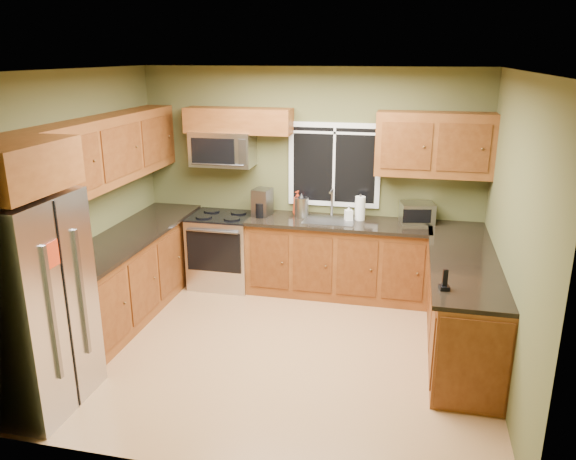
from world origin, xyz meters
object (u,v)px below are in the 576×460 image
at_px(kettle, 302,206).
at_px(cordless_phone, 445,284).
at_px(range, 223,250).
at_px(toaster_oven, 417,213).
at_px(coffee_maker, 262,203).
at_px(paper_towel_roll, 360,208).
at_px(soap_bottle_b, 349,213).
at_px(microwave, 223,149).
at_px(soap_bottle_a, 297,203).
at_px(refrigerator, 28,305).

relative_size(kettle, cordless_phone, 1.64).
bearing_deg(kettle, cordless_phone, -49.61).
bearing_deg(cordless_phone, range, 145.16).
bearing_deg(toaster_oven, range, -176.44).
bearing_deg(kettle, coffee_maker, -175.75).
height_order(range, paper_towel_roll, paper_towel_roll).
bearing_deg(soap_bottle_b, paper_towel_roll, 25.82).
height_order(microwave, cordless_phone, microwave).
xyz_separation_m(microwave, soap_bottle_a, (0.93, 0.04, -0.64)).
relative_size(kettle, paper_towel_roll, 0.96).
height_order(toaster_oven, paper_towel_roll, paper_towel_roll).
height_order(toaster_oven, soap_bottle_a, soap_bottle_a).
relative_size(paper_towel_roll, cordless_phone, 1.71).
bearing_deg(toaster_oven, paper_towel_roll, -177.66).
relative_size(range, toaster_oven, 2.18).
bearing_deg(toaster_oven, soap_bottle_a, 178.92).
height_order(coffee_maker, cordless_phone, coffee_maker).
distance_m(microwave, soap_bottle_a, 1.13).
height_order(refrigerator, soap_bottle_b, refrigerator).
distance_m(coffee_maker, cordless_phone, 2.79).
relative_size(paper_towel_roll, soap_bottle_b, 1.66).
bearing_deg(soap_bottle_a, toaster_oven, -1.08).
bearing_deg(toaster_oven, microwave, -179.73).
height_order(range, microwave, microwave).
relative_size(toaster_oven, cordless_phone, 2.34).
height_order(refrigerator, coffee_maker, refrigerator).
bearing_deg(refrigerator, toaster_oven, 43.68).
xyz_separation_m(coffee_maker, soap_bottle_a, (0.41, 0.14, -0.01)).
xyz_separation_m(coffee_maker, paper_towel_roll, (1.18, 0.08, -0.01)).
distance_m(coffee_maker, soap_bottle_a, 0.43).
height_order(soap_bottle_a, cordless_phone, soap_bottle_a).
xyz_separation_m(toaster_oven, cordless_phone, (0.24, -1.96, -0.06)).
relative_size(toaster_oven, soap_bottle_a, 1.44).
bearing_deg(range, paper_towel_roll, 4.03).
relative_size(toaster_oven, soap_bottle_b, 2.27).
bearing_deg(coffee_maker, cordless_phone, -41.53).
bearing_deg(cordless_phone, toaster_oven, 96.96).
bearing_deg(paper_towel_roll, kettle, -176.17).
bearing_deg(cordless_phone, microwave, 143.19).
relative_size(coffee_maker, soap_bottle_b, 1.76).
distance_m(microwave, cordless_phone, 3.34).
distance_m(coffee_maker, paper_towel_roll, 1.19).
relative_size(soap_bottle_b, cordless_phone, 1.03).
xyz_separation_m(refrigerator, microwave, (0.69, 2.91, 0.83)).
bearing_deg(cordless_phone, soap_bottle_a, 130.16).
relative_size(soap_bottle_a, cordless_phone, 1.62).
relative_size(microwave, toaster_oven, 1.77).
relative_size(coffee_maker, soap_bottle_a, 1.12).
bearing_deg(refrigerator, coffee_maker, 66.77).
relative_size(refrigerator, range, 1.92).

